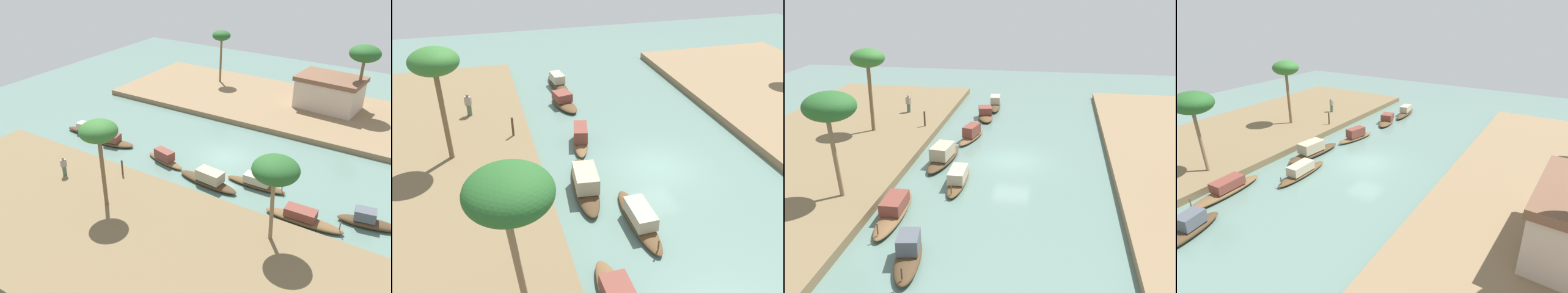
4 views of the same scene
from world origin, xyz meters
TOP-DOWN VIEW (x-y plane):
  - river_water at (0.00, 0.00)m, footprint 63.99×63.99m
  - riverbank_left at (0.00, -13.28)m, footprint 37.42×13.72m
  - riverbank_right at (0.00, 13.28)m, footprint 37.42×13.72m
  - sampan_midstream at (8.80, -5.25)m, footprint 5.40×1.32m
  - sampan_with_red_awning at (-9.57, -3.31)m, footprint 3.61×1.93m
  - sampan_near_left_bank at (-3.85, -3.50)m, footprint 4.10×1.76m
  - sampan_foreground at (4.26, -2.81)m, footprint 4.77×1.08m
  - sampan_downstream_large at (-13.32, -2.95)m, footprint 4.76×1.41m
  - sampan_upstream_small at (12.57, -3.27)m, footprint 4.17×1.80m
  - sampan_with_tall_canopy at (1.02, -4.52)m, footprint 5.36×1.80m
  - person_on_near_bank at (-8.67, -9.99)m, footprint 0.40×0.48m
  - mooring_post at (-4.99, -7.49)m, footprint 0.14×0.14m
  - palm_tree_left_near at (-3.31, -11.14)m, footprint 2.53×2.53m
  - palm_tree_left_far at (7.86, -8.67)m, footprint 2.77×2.77m

SIDE VIEW (x-z plane):
  - river_water at x=0.00m, z-range 0.00..0.00m
  - riverbank_left at x=0.00m, z-range 0.00..0.53m
  - riverbank_right at x=0.00m, z-range 0.00..0.53m
  - sampan_with_red_awning at x=-9.57m, z-range -0.13..0.88m
  - sampan_midstream at x=8.80m, z-range -0.13..0.91m
  - sampan_foreground at x=4.26m, z-range -0.11..0.89m
  - sampan_downstream_large at x=-13.32m, z-range -0.16..0.96m
  - sampan_upstream_small at x=12.57m, z-range -0.18..1.03m
  - sampan_near_left_bank at x=-3.85m, z-range -0.13..1.02m
  - sampan_with_tall_canopy at x=1.02m, z-range -0.16..1.12m
  - mooring_post at x=-4.99m, z-range 0.53..1.75m
  - person_on_near_bank at x=-8.67m, z-range 0.47..2.03m
  - palm_tree_left_far at x=7.86m, z-range 2.59..8.36m
  - palm_tree_left_near at x=-3.31m, z-range 2.85..9.15m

